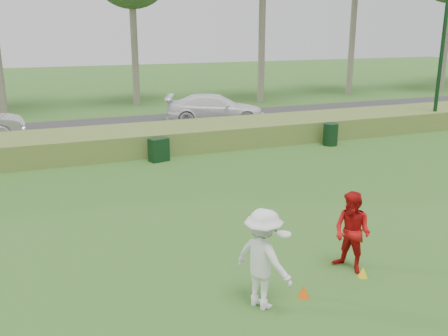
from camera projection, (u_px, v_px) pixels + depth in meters
name	position (u px, v px, depth m)	size (l,w,h in m)	color
ground	(297.00, 280.00, 10.07)	(120.00, 120.00, 0.00)	#2C5E1F
reed_strip	(153.00, 139.00, 20.68)	(80.00, 3.00, 0.90)	#56712D
park_road	(130.00, 127.00, 25.27)	(80.00, 6.00, 0.06)	#2D2D2D
lamp_post	(446.00, 12.00, 23.34)	(0.70, 0.70, 8.18)	black
player_white	(263.00, 259.00, 8.90)	(1.14, 1.39, 1.88)	white
player_red	(352.00, 232.00, 10.27)	(0.83, 0.65, 1.71)	#B60F10
cone_orange	(304.00, 291.00, 9.40)	(0.22, 0.22, 0.25)	#ED570C
cone_yellow	(363.00, 272.00, 10.17)	(0.20, 0.20, 0.22)	yellow
utility_cabinet	(159.00, 150.00, 18.86)	(0.71, 0.44, 0.88)	black
trash_bin	(330.00, 134.00, 21.41)	(0.63, 0.63, 0.95)	black
car_right	(215.00, 109.00, 26.02)	(2.08, 5.12, 1.49)	white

